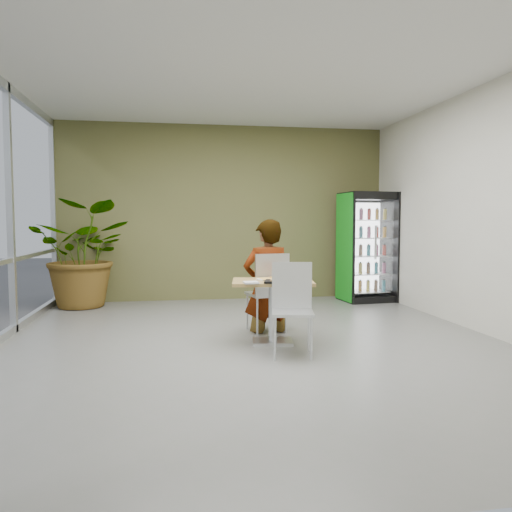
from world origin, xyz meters
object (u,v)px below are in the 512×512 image
(potted_plant, at_px, (85,254))
(cafeteria_tray, at_px, (283,282))
(chair_far, at_px, (269,286))
(chair_near, at_px, (292,301))
(seated_woman, at_px, (267,287))
(soda_cup, at_px, (294,272))
(beverage_fridge, at_px, (367,247))
(dining_table, at_px, (273,298))

(potted_plant, bearing_deg, cafeteria_tray, -49.91)
(chair_far, distance_m, potted_plant, 3.64)
(chair_near, height_order, seated_woman, seated_woman)
(chair_near, distance_m, potted_plant, 4.44)
(seated_woman, relative_size, cafeteria_tray, 4.38)
(soda_cup, bearing_deg, cafeteria_tray, -127.05)
(soda_cup, relative_size, beverage_fridge, 0.10)
(seated_woman, bearing_deg, beverage_fridge, -146.19)
(dining_table, relative_size, chair_near, 1.03)
(chair_far, bearing_deg, seated_woman, -81.39)
(chair_far, xyz_separation_m, seated_woman, (-0.02, 0.06, -0.02))
(dining_table, height_order, beverage_fridge, beverage_fridge)
(chair_near, bearing_deg, beverage_fridge, 67.70)
(chair_far, distance_m, chair_near, 1.05)
(chair_far, bearing_deg, beverage_fridge, -145.21)
(cafeteria_tray, bearing_deg, chair_near, -80.64)
(chair_near, relative_size, seated_woman, 0.56)
(beverage_fridge, bearing_deg, soda_cup, -131.87)
(beverage_fridge, bearing_deg, cafeteria_tray, -131.94)
(beverage_fridge, bearing_deg, chair_near, -129.10)
(dining_table, height_order, potted_plant, potted_plant)
(dining_table, relative_size, beverage_fridge, 0.52)
(beverage_fridge, height_order, potted_plant, beverage_fridge)
(cafeteria_tray, relative_size, potted_plant, 0.23)
(potted_plant, bearing_deg, dining_table, -48.67)
(soda_cup, bearing_deg, potted_plant, 134.33)
(seated_woman, bearing_deg, dining_table, 75.20)
(dining_table, bearing_deg, chair_near, -76.34)
(chair_far, relative_size, cafeteria_tray, 2.56)
(cafeteria_tray, relative_size, beverage_fridge, 0.21)
(dining_table, height_order, cafeteria_tray, cafeteria_tray)
(soda_cup, height_order, potted_plant, potted_plant)
(soda_cup, bearing_deg, chair_far, 110.58)
(seated_woman, distance_m, potted_plant, 3.59)
(chair_far, distance_m, seated_woman, 0.06)
(chair_far, height_order, beverage_fridge, beverage_fridge)
(chair_far, bearing_deg, potted_plant, -52.51)
(seated_woman, bearing_deg, soda_cup, 100.01)
(seated_woman, height_order, cafeteria_tray, seated_woman)
(dining_table, distance_m, potted_plant, 3.99)
(seated_woman, height_order, beverage_fridge, beverage_fridge)
(dining_table, relative_size, potted_plant, 0.57)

